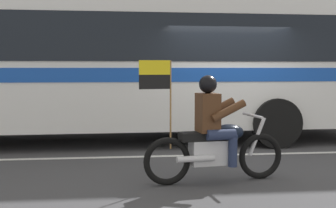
{
  "coord_description": "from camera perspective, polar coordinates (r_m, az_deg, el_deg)",
  "views": [
    {
      "loc": [
        -2.21,
        -8.67,
        1.67
      ],
      "look_at": [
        -1.37,
        -0.97,
        1.02
      ],
      "focal_mm": 46.45,
      "sensor_mm": 36.0,
      "label": 1
    }
  ],
  "objects": [
    {
      "name": "motorcycle_with_rider",
      "position": [
        6.37,
        6.02,
        -4.32
      ],
      "size": [
        2.18,
        0.7,
        1.78
      ],
      "color": "black",
      "rests_on": "ground_plane"
    },
    {
      "name": "sidewalk_curb",
      "position": [
        14.04,
        2.86,
        -1.76
      ],
      "size": [
        28.0,
        3.8,
        0.15
      ],
      "primitive_type": "cube",
      "color": "#B7B2A8",
      "rests_on": "ground_plane"
    },
    {
      "name": "ground_plane",
      "position": [
        9.1,
        7.95,
        -5.85
      ],
      "size": [
        60.0,
        60.0,
        0.0
      ],
      "primitive_type": "plane",
      "color": "#3D3D3F"
    },
    {
      "name": "lane_center_stripe",
      "position": [
        8.53,
        8.94,
        -6.55
      ],
      "size": [
        26.6,
        0.14,
        0.01
      ],
      "primitive_type": "cube",
      "color": "silver",
      "rests_on": "ground_plane"
    },
    {
      "name": "transit_bus",
      "position": [
        9.86,
        -6.07,
        5.99
      ],
      "size": [
        11.65,
        2.83,
        3.22
      ],
      "color": "white",
      "rests_on": "ground_plane"
    },
    {
      "name": "fire_hydrant",
      "position": [
        12.59,
        -16.36,
        -0.67
      ],
      "size": [
        0.22,
        0.3,
        0.75
      ],
      "color": "red",
      "rests_on": "sidewalk_curb"
    }
  ]
}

